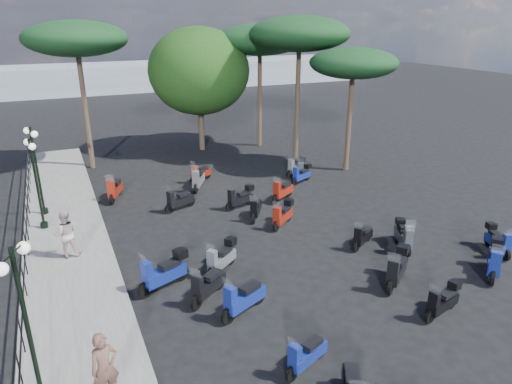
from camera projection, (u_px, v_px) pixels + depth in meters
name	position (u px, v px, depth m)	size (l,w,h in m)	color
ground	(269.00, 259.00, 16.22)	(120.00, 120.00, 0.00)	black
sidewalk	(69.00, 256.00, 16.24)	(3.00, 30.00, 0.15)	slate
railing	(24.00, 245.00, 15.28)	(0.04, 26.04, 1.10)	black
lamp_post_0	(26.00, 318.00, 9.30)	(0.62, 1.03, 3.75)	black
lamp_post_1	(36.00, 178.00, 17.59)	(0.44, 1.06, 3.67)	black
lamp_post_2	(36.00, 165.00, 18.90)	(0.55, 1.07, 3.80)	black
woman	(105.00, 368.00, 9.76)	(0.62, 0.41, 1.70)	brown
pedestrian_far	(66.00, 234.00, 15.83)	(0.84, 0.66, 1.73)	beige
scooter_1	(306.00, 355.00, 10.96)	(1.45, 0.76, 1.22)	black
scooter_2	(243.00, 299.00, 13.04)	(1.70, 0.94, 1.44)	black
scooter_3	(164.00, 273.00, 14.27)	(1.78, 0.94, 1.48)	black
scooter_4	(179.00, 201.00, 20.24)	(1.53, 0.79, 1.28)	black
scooter_5	(115.00, 190.00, 21.40)	(0.92, 1.72, 1.45)	black
scooter_8	(207.00, 286.00, 13.72)	(1.43, 1.13, 1.37)	black
scooter_9	(221.00, 258.00, 15.24)	(1.42, 1.14, 1.33)	black
scooter_10	(240.00, 198.00, 20.50)	(1.53, 0.70, 1.25)	black
scooter_11	(200.00, 174.00, 23.84)	(1.39, 0.90, 1.24)	black
scooter_13	(397.00, 269.00, 14.51)	(1.55, 1.22, 1.44)	black
scooter_14	(256.00, 209.00, 19.39)	(0.97, 1.36, 1.25)	black
scooter_15	(283.00, 215.00, 18.66)	(1.38, 1.09, 1.28)	black
scooter_16	(198.00, 180.00, 22.72)	(1.03, 1.60, 1.42)	black
scooter_18	(443.00, 301.00, 12.99)	(1.52, 0.62, 1.22)	black
scooter_19	(404.00, 236.00, 16.89)	(0.95, 1.61, 1.39)	black
scooter_20	(362.00, 237.00, 16.97)	(1.33, 0.85, 1.18)	black
scooter_21	(282.00, 191.00, 21.34)	(1.49, 0.99, 1.34)	black
scooter_22	(301.00, 169.00, 24.44)	(1.00, 1.35, 1.23)	black
scooter_24	(498.00, 241.00, 16.52)	(0.75, 1.49, 1.23)	black
scooter_25	(494.00, 261.00, 15.01)	(1.52, 1.29, 1.45)	black
scooter_26	(404.00, 237.00, 16.81)	(0.86, 1.49, 1.27)	black
scooter_27	(302.00, 174.00, 23.64)	(1.41, 0.78, 1.19)	black
scooter_28	(296.00, 168.00, 24.74)	(1.49, 0.80, 1.25)	black
broadleaf_tree	(199.00, 71.00, 28.13)	(6.28, 6.28, 7.65)	#38281E
pine_0	(260.00, 40.00, 28.43)	(5.57, 5.57, 7.79)	#38281E
pine_1	(299.00, 34.00, 25.63)	(5.72, 5.72, 8.24)	#38281E
pine_2	(76.00, 39.00, 23.73)	(5.38, 5.38, 8.00)	#38281E
pine_3	(353.00, 64.00, 23.79)	(4.64, 4.64, 6.66)	#38281E
distant_hills	(104.00, 78.00, 54.02)	(70.00, 8.00, 3.00)	gray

